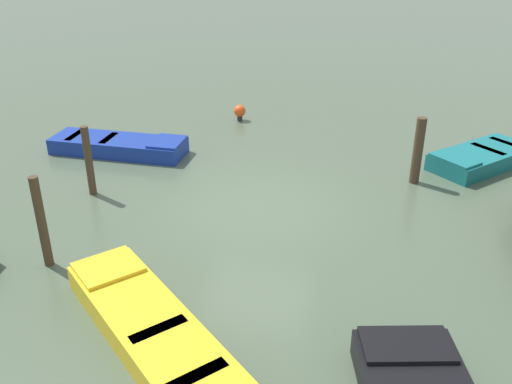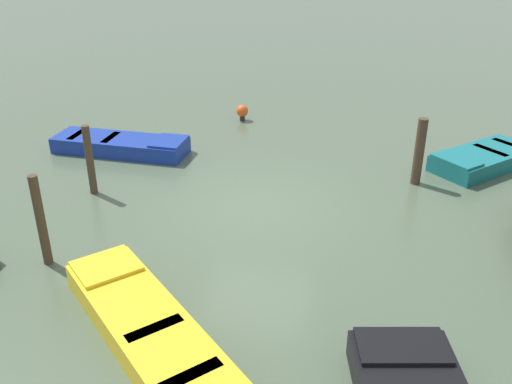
{
  "view_description": "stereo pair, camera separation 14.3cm",
  "coord_description": "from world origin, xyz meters",
  "px_view_note": "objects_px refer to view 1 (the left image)",
  "views": [
    {
      "loc": [
        10.25,
        2.44,
        5.52
      ],
      "look_at": [
        0.0,
        0.0,
        0.35
      ],
      "focal_mm": 39.14,
      "sensor_mm": 36.0,
      "label": 1
    },
    {
      "loc": [
        10.22,
        2.58,
        5.52
      ],
      "look_at": [
        0.0,
        0.0,
        0.35
      ],
      "focal_mm": 39.14,
      "sensor_mm": 36.0,
      "label": 2
    }
  ],
  "objects_px": {
    "rowboat_yellow": "(149,326)",
    "marker_buoy": "(240,111)",
    "mooring_piling_near_left": "(41,222)",
    "mooring_piling_mid_left": "(89,161)",
    "rowboat_blue": "(120,145)",
    "rowboat_teal": "(481,158)",
    "mooring_piling_far_left": "(418,151)"
  },
  "relations": [
    {
      "from": "rowboat_blue",
      "to": "mooring_piling_far_left",
      "type": "bearing_deg",
      "value": -1.02
    },
    {
      "from": "mooring_piling_far_left",
      "to": "rowboat_blue",
      "type": "bearing_deg",
      "value": -90.59
    },
    {
      "from": "mooring_piling_near_left",
      "to": "marker_buoy",
      "type": "relative_size",
      "value": 3.56
    },
    {
      "from": "rowboat_teal",
      "to": "rowboat_yellow",
      "type": "bearing_deg",
      "value": 7.93
    },
    {
      "from": "mooring_piling_mid_left",
      "to": "rowboat_blue",
      "type": "bearing_deg",
      "value": -168.52
    },
    {
      "from": "mooring_piling_mid_left",
      "to": "marker_buoy",
      "type": "xyz_separation_m",
      "value": [
        -5.64,
        1.89,
        -0.51
      ]
    },
    {
      "from": "mooring_piling_near_left",
      "to": "rowboat_teal",
      "type": "bearing_deg",
      "value": 128.88
    },
    {
      "from": "rowboat_teal",
      "to": "mooring_piling_mid_left",
      "type": "xyz_separation_m",
      "value": [
        3.67,
        -8.6,
        0.57
      ]
    },
    {
      "from": "rowboat_yellow",
      "to": "mooring_piling_far_left",
      "type": "xyz_separation_m",
      "value": [
        -6.45,
        3.84,
        0.57
      ]
    },
    {
      "from": "rowboat_yellow",
      "to": "marker_buoy",
      "type": "relative_size",
      "value": 7.6
    },
    {
      "from": "rowboat_yellow",
      "to": "marker_buoy",
      "type": "xyz_separation_m",
      "value": [
        -9.81,
        -1.25,
        0.07
      ]
    },
    {
      "from": "rowboat_blue",
      "to": "mooring_piling_far_left",
      "type": "xyz_separation_m",
      "value": [
        0.08,
        7.46,
        0.57
      ]
    },
    {
      "from": "rowboat_teal",
      "to": "mooring_piling_near_left",
      "type": "distance_m",
      "value": 10.27
    },
    {
      "from": "rowboat_yellow",
      "to": "mooring_piling_mid_left",
      "type": "xyz_separation_m",
      "value": [
        -4.17,
        -3.14,
        0.57
      ]
    },
    {
      "from": "mooring_piling_far_left",
      "to": "marker_buoy",
      "type": "height_order",
      "value": "mooring_piling_far_left"
    },
    {
      "from": "rowboat_yellow",
      "to": "mooring_piling_near_left",
      "type": "xyz_separation_m",
      "value": [
        -1.4,
        -2.52,
        0.64
      ]
    },
    {
      "from": "mooring_piling_mid_left",
      "to": "marker_buoy",
      "type": "height_order",
      "value": "mooring_piling_mid_left"
    },
    {
      "from": "rowboat_yellow",
      "to": "rowboat_blue",
      "type": "relative_size",
      "value": 1.04
    },
    {
      "from": "mooring_piling_far_left",
      "to": "marker_buoy",
      "type": "relative_size",
      "value": 3.27
    },
    {
      "from": "rowboat_yellow",
      "to": "mooring_piling_far_left",
      "type": "bearing_deg",
      "value": -79.5
    },
    {
      "from": "rowboat_yellow",
      "to": "marker_buoy",
      "type": "bearing_deg",
      "value": -41.48
    },
    {
      "from": "rowboat_teal",
      "to": "rowboat_yellow",
      "type": "relative_size",
      "value": 0.78
    },
    {
      "from": "rowboat_teal",
      "to": "mooring_piling_far_left",
      "type": "distance_m",
      "value": 2.2
    },
    {
      "from": "rowboat_teal",
      "to": "mooring_piling_near_left",
      "type": "bearing_deg",
      "value": -8.33
    },
    {
      "from": "marker_buoy",
      "to": "mooring_piling_near_left",
      "type": "bearing_deg",
      "value": -8.61
    },
    {
      "from": "rowboat_blue",
      "to": "mooring_piling_mid_left",
      "type": "height_order",
      "value": "mooring_piling_mid_left"
    },
    {
      "from": "rowboat_yellow",
      "to": "mooring_piling_far_left",
      "type": "relative_size",
      "value": 2.32
    },
    {
      "from": "rowboat_teal",
      "to": "marker_buoy",
      "type": "xyz_separation_m",
      "value": [
        -1.97,
        -6.71,
        0.07
      ]
    },
    {
      "from": "mooring_piling_mid_left",
      "to": "marker_buoy",
      "type": "distance_m",
      "value": 5.97
    },
    {
      "from": "rowboat_yellow",
      "to": "rowboat_blue",
      "type": "xyz_separation_m",
      "value": [
        -6.53,
        -3.62,
        0.0
      ]
    },
    {
      "from": "rowboat_blue",
      "to": "marker_buoy",
      "type": "xyz_separation_m",
      "value": [
        -3.28,
        2.37,
        0.07
      ]
    },
    {
      "from": "rowboat_teal",
      "to": "mooring_piling_far_left",
      "type": "xyz_separation_m",
      "value": [
        1.38,
        -1.62,
        0.57
      ]
    }
  ]
}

